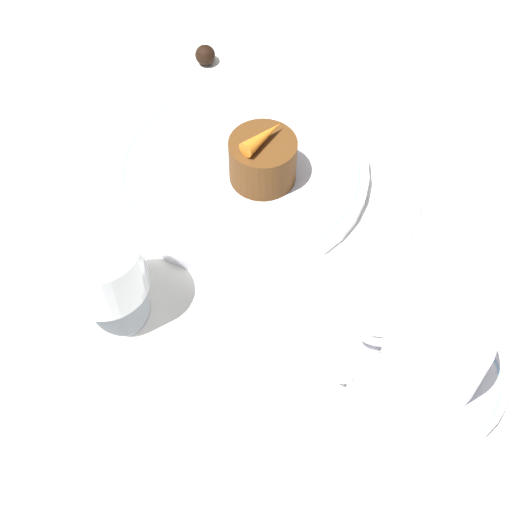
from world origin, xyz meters
name	(u,v)px	position (x,y,z in m)	size (l,w,h in m)	color
ground_plane	(256,199)	(0.00, 0.00, 0.00)	(3.00, 3.00, 0.00)	white
dinner_plate	(242,170)	(0.03, -0.03, 0.01)	(0.27, 0.27, 0.01)	white
saucer	(425,374)	(-0.21, 0.15, 0.01)	(0.14, 0.14, 0.01)	white
coffee_cup	(435,352)	(-0.21, 0.14, 0.04)	(0.11, 0.09, 0.06)	white
spoon	(376,352)	(-0.16, 0.14, 0.01)	(0.07, 0.11, 0.00)	silver
wine_glass	(102,270)	(0.08, 0.17, 0.07)	(0.08, 0.08, 0.10)	silver
fork	(407,239)	(-0.16, 0.00, 0.00)	(0.02, 0.19, 0.01)	silver
dessert_cake	(262,160)	(0.00, -0.02, 0.04)	(0.07, 0.07, 0.05)	#563314
carrot_garnish	(262,136)	(0.00, -0.02, 0.07)	(0.04, 0.05, 0.02)	orange
chocolate_truffle	(205,55)	(0.13, -0.19, 0.01)	(0.02, 0.02, 0.02)	black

